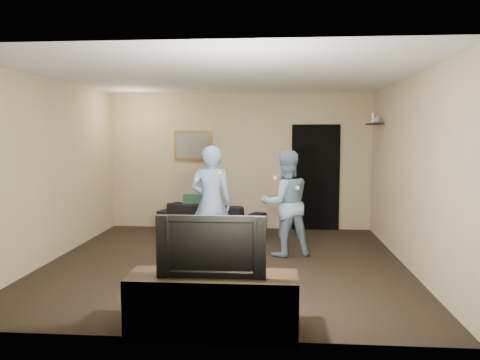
# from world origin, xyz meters

# --- Properties ---
(ground) EXTENTS (5.00, 5.00, 0.00)m
(ground) POSITION_xyz_m (0.00, 0.00, 0.00)
(ground) COLOR black
(ground) RESTS_ON ground
(ceiling) EXTENTS (5.00, 5.00, 0.04)m
(ceiling) POSITION_xyz_m (0.00, 0.00, 2.60)
(ceiling) COLOR silver
(ceiling) RESTS_ON wall_back
(wall_back) EXTENTS (5.00, 0.04, 2.60)m
(wall_back) POSITION_xyz_m (0.00, 2.50, 1.30)
(wall_back) COLOR tan
(wall_back) RESTS_ON ground
(wall_front) EXTENTS (5.00, 0.04, 2.60)m
(wall_front) POSITION_xyz_m (0.00, -2.50, 1.30)
(wall_front) COLOR tan
(wall_front) RESTS_ON ground
(wall_left) EXTENTS (0.04, 5.00, 2.60)m
(wall_left) POSITION_xyz_m (-2.50, 0.00, 1.30)
(wall_left) COLOR tan
(wall_left) RESTS_ON ground
(wall_right) EXTENTS (0.04, 5.00, 2.60)m
(wall_right) POSITION_xyz_m (2.50, 0.00, 1.30)
(wall_right) COLOR tan
(wall_right) RESTS_ON ground
(sofa) EXTENTS (2.05, 1.33, 0.56)m
(sofa) POSITION_xyz_m (-0.48, 2.02, 0.28)
(sofa) COLOR black
(sofa) RESTS_ON ground
(throw_pillow) EXTENTS (0.49, 0.22, 0.47)m
(throw_pillow) POSITION_xyz_m (-0.76, 2.02, 0.48)
(throw_pillow) COLOR #1A4F3D
(throw_pillow) RESTS_ON sofa
(painting_frame) EXTENTS (0.72, 0.05, 0.57)m
(painting_frame) POSITION_xyz_m (-0.90, 2.48, 1.60)
(painting_frame) COLOR olive
(painting_frame) RESTS_ON wall_back
(painting_canvas) EXTENTS (0.62, 0.01, 0.47)m
(painting_canvas) POSITION_xyz_m (-0.90, 2.45, 1.60)
(painting_canvas) COLOR slate
(painting_canvas) RESTS_ON painting_frame
(doorway) EXTENTS (0.90, 0.06, 2.00)m
(doorway) POSITION_xyz_m (1.45, 2.47, 1.00)
(doorway) COLOR black
(doorway) RESTS_ON ground
(light_switch) EXTENTS (0.08, 0.02, 0.12)m
(light_switch) POSITION_xyz_m (0.85, 2.48, 1.30)
(light_switch) COLOR silver
(light_switch) RESTS_ON wall_back
(wall_shelf) EXTENTS (0.20, 0.60, 0.03)m
(wall_shelf) POSITION_xyz_m (2.39, 1.80, 1.99)
(wall_shelf) COLOR black
(wall_shelf) RESTS_ON wall_right
(shelf_vase) EXTENTS (0.15, 0.15, 0.14)m
(shelf_vase) POSITION_xyz_m (2.39, 1.59, 2.08)
(shelf_vase) COLOR #9E9EA2
(shelf_vase) RESTS_ON wall_shelf
(shelf_figurine) EXTENTS (0.06, 0.06, 0.18)m
(shelf_figurine) POSITION_xyz_m (2.39, 1.92, 2.09)
(shelf_figurine) COLOR #BABABE
(shelf_figurine) RESTS_ON wall_shelf
(tv_console) EXTENTS (1.56, 0.51, 0.56)m
(tv_console) POSITION_xyz_m (0.14, -2.31, 0.25)
(tv_console) COLOR black
(tv_console) RESTS_ON ground
(television) EXTENTS (0.98, 0.14, 0.57)m
(television) POSITION_xyz_m (0.14, -2.31, 0.81)
(television) COLOR black
(television) RESTS_ON tv_console
(wii_player_left) EXTENTS (0.62, 0.50, 1.66)m
(wii_player_left) POSITION_xyz_m (-0.22, 0.15, 0.83)
(wii_player_left) COLOR #7DA2DA
(wii_player_left) RESTS_ON ground
(wii_player_right) EXTENTS (0.91, 0.80, 1.57)m
(wii_player_right) POSITION_xyz_m (0.86, 0.48, 0.79)
(wii_player_right) COLOR #81A4BC
(wii_player_right) RESTS_ON ground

